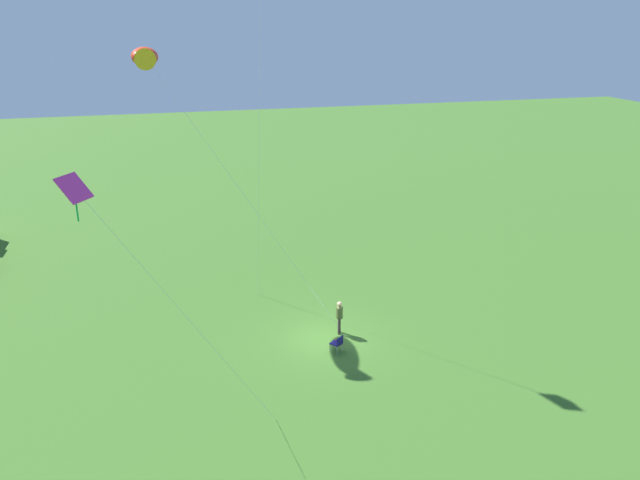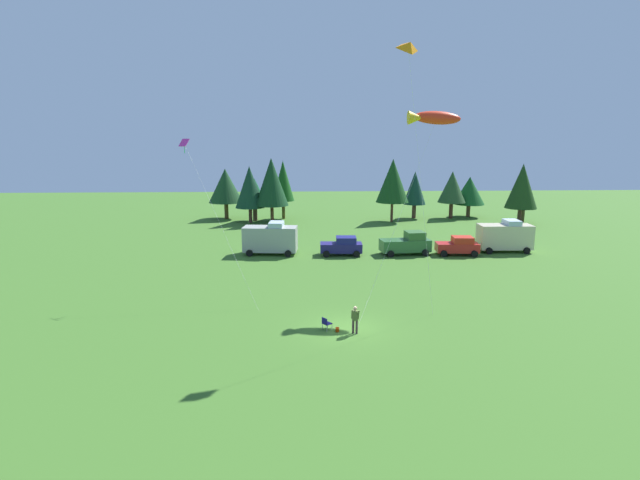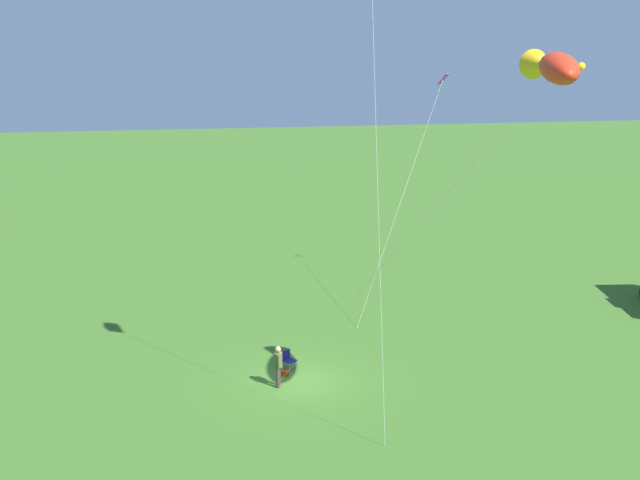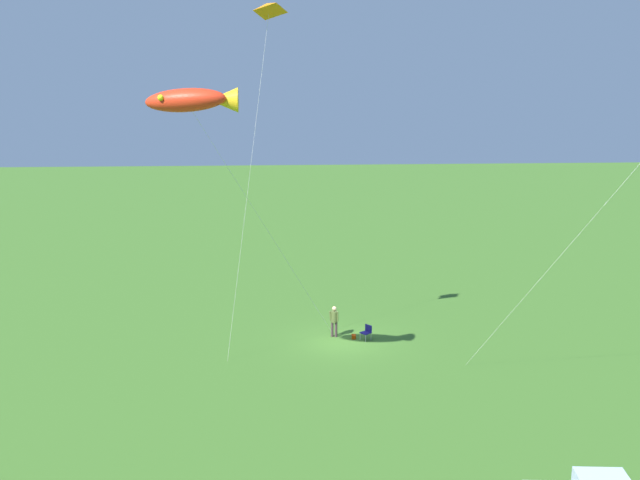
% 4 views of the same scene
% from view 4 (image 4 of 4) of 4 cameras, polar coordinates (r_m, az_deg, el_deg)
% --- Properties ---
extents(ground_plane, '(160.00, 160.00, 0.00)m').
position_cam_4_polar(ground_plane, '(40.82, 1.76, -7.75)').
color(ground_plane, '#3B6823').
extents(person_kite_flyer, '(0.53, 0.43, 1.74)m').
position_cam_4_polar(person_kite_flyer, '(41.21, 1.09, -6.04)').
color(person_kite_flyer, '#443134').
rests_on(person_kite_flyer, ground).
extents(folding_chair, '(0.67, 0.67, 0.82)m').
position_cam_4_polar(folding_chair, '(41.00, 3.59, -6.95)').
color(folding_chair, navy).
rests_on(folding_chair, ground).
extents(backpack_on_grass, '(0.24, 0.34, 0.22)m').
position_cam_4_polar(backpack_on_grass, '(41.25, 2.59, -7.37)').
color(backpack_on_grass, '#A53305').
rests_on(backpack_on_grass, ground).
extents(kite_large_fish, '(8.53, 9.34, 13.71)m').
position_cam_4_polar(kite_large_fish, '(30.86, -9.52, 10.46)').
color(kite_large_fish, red).
rests_on(kite_large_fish, ground).
extents(kite_delta_orange, '(3.12, 1.58, 17.55)m').
position_cam_4_polar(kite_delta_orange, '(36.26, -4.06, 17.11)').
color(kite_delta_orange, orange).
rests_on(kite_delta_orange, ground).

